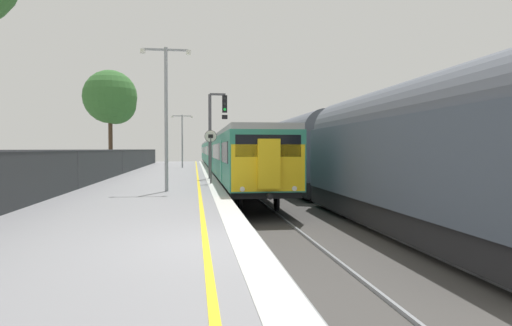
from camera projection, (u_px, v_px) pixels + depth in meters
ground at (364, 270)px, 8.49m from camera, size 17.40×110.00×1.21m
commuter_train_at_platform at (220, 153)px, 46.69m from camera, size 2.83×62.40×3.81m
freight_train_adjacent_track at (332, 152)px, 21.68m from camera, size 2.60×29.28×4.71m
signal_gantry at (215, 125)px, 25.74m from camera, size 1.10×0.24×4.92m
speed_limit_sign at (211, 150)px, 21.91m from camera, size 0.59×0.08×2.63m
platform_lamp_mid at (166, 107)px, 17.89m from camera, size 2.00×0.20×5.77m
platform_lamp_far at (182, 136)px, 41.32m from camera, size 2.00×0.20×4.88m
background_tree_centre at (112, 99)px, 33.64m from camera, size 4.00×4.00×7.65m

